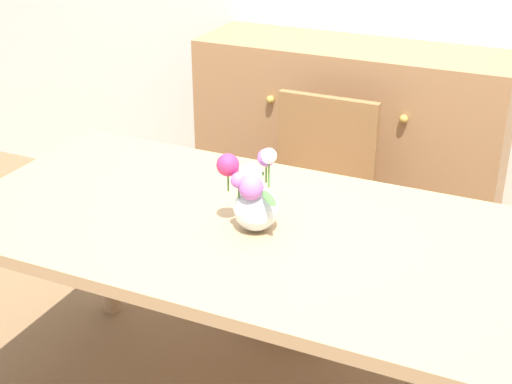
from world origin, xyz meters
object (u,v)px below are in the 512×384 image
(dining_table, at_px, (256,252))
(dresser, at_px, (348,151))
(flower_vase, at_px, (253,194))
(chair_far, at_px, (316,193))

(dining_table, height_order, dresser, dresser)
(dining_table, relative_size, flower_vase, 7.88)
(dining_table, xyz_separation_m, chair_far, (-0.10, 0.79, -0.17))
(dresser, distance_m, flower_vase, 1.41)
(chair_far, bearing_deg, dresser, -86.12)
(flower_vase, bearing_deg, dining_table, 70.92)
(chair_far, xyz_separation_m, flower_vase, (0.09, -0.81, 0.37))
(dining_table, distance_m, flower_vase, 0.20)
(dining_table, height_order, flower_vase, flower_vase)
(dining_table, distance_m, dresser, 1.35)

